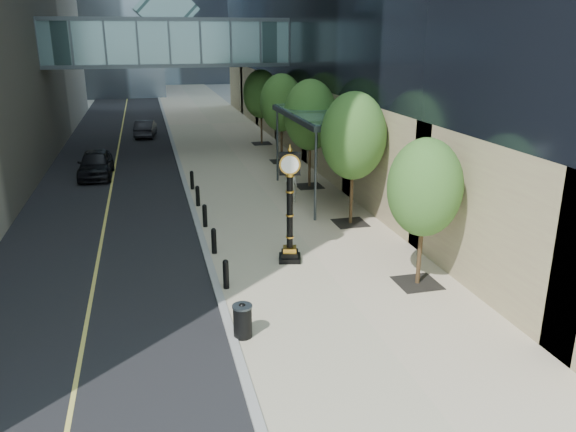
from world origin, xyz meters
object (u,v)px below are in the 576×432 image
object	(u,v)px
street_clock	(290,213)
pedestrian	(291,186)
car_near	(96,164)
car_far	(146,128)
trash_bin	(243,322)

from	to	relation	value
street_clock	pedestrian	distance (m)	7.67
pedestrian	car_near	xyz separation A→B (m)	(-9.80, 7.99, -0.07)
street_clock	car_near	bearing A→B (deg)	131.23
street_clock	car_far	distance (m)	29.05
pedestrian	car_far	size ratio (longest dim) A/B	0.40
street_clock	car_far	size ratio (longest dim) A/B	1.03
car_near	car_far	bearing A→B (deg)	78.34
pedestrian	car_far	xyz separation A→B (m)	(-6.82, 21.27, -0.18)
street_clock	trash_bin	xyz separation A→B (m)	(-2.62, -5.01, -1.39)
trash_bin	pedestrian	distance (m)	13.18
trash_bin	car_far	xyz separation A→B (m)	(-2.24, 33.62, 0.19)
trash_bin	car_far	size ratio (longest dim) A/B	0.22
street_clock	car_far	xyz separation A→B (m)	(-4.86, 28.61, -1.20)
pedestrian	car_far	distance (m)	22.34
street_clock	car_far	world-z (taller)	street_clock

